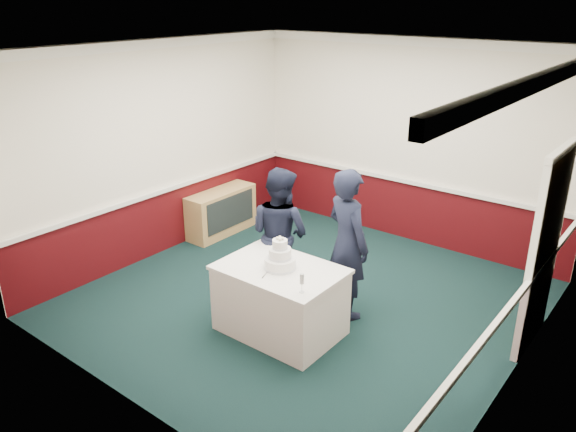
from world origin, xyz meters
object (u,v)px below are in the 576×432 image
Objects in this scene: champagne_flute at (302,280)px; cake_knife at (266,274)px; person_woman at (347,244)px; sideboard at (221,212)px; wedding_cake at (280,259)px; cake_table at (280,299)px; person_man at (280,234)px.

cake_knife is at bearing 171.42° from champagne_flute.
person_woman reaches higher than cake_knife.
sideboard is 3.30× the size of wedding_cake.
cake_table is 6.00× the size of cake_knife.
person_woman is at bearing 66.14° from wedding_cake.
cake_knife is 1.07× the size of champagne_flute.
person_man reaches higher than wedding_cake.
sideboard is 3.08m from cake_knife.
person_woman reaches higher than cake_table.
person_woman is (0.38, 0.99, 0.10)m from cake_knife.
champagne_flute is at bearing -29.25° from cake_table.
cake_knife reaches higher than sideboard.
champagne_flute is at bearing 139.52° from person_man.
person_man is at bearing 137.77° from champagne_flute.
cake_table is 0.94m from person_man.
wedding_cake reaches higher than champagne_flute.
wedding_cake is 0.57m from champagne_flute.
cake_knife is 0.99m from person_man.
wedding_cake is at bearing 130.72° from person_man.
sideboard is at bearing 146.86° from cake_table.
champagne_flute reaches higher than sideboard.
sideboard is 3.58m from champagne_flute.
wedding_cake is 0.23m from cake_knife.
champagne_flute reaches higher than cake_knife.
person_woman is at bearing -169.48° from person_man.
wedding_cake is 0.22× the size of person_man.
cake_table is at bearing 130.72° from person_man.
wedding_cake is 1.78× the size of champagne_flute.
cake_table is 0.99m from person_woman.
person_man reaches higher than champagne_flute.
cake_knife is at bearing -36.60° from sideboard.
cake_table is 3.63× the size of wedding_cake.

